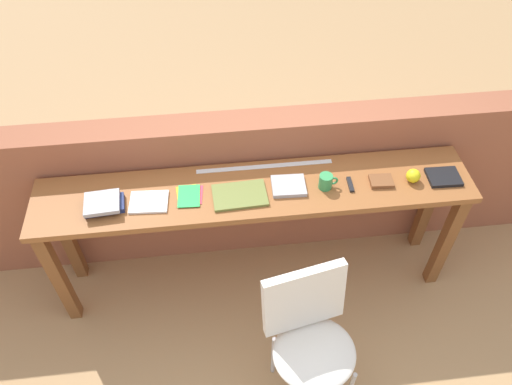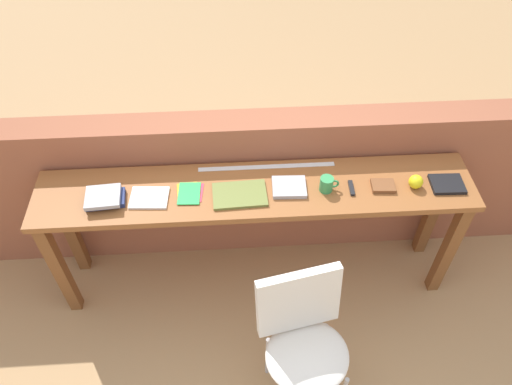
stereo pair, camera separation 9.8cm
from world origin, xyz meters
The scene contains 15 objects.
ground_plane centered at (0.00, 0.00, 0.00)m, with size 40.00×40.00×0.00m, color tan.
brick_wall_back centered at (0.00, 0.64, 0.55)m, with size 6.00×0.20×1.11m, color #935138.
sideboard centered at (0.00, 0.30, 0.74)m, with size 2.50×0.44×0.88m.
chair_white_moulded centered at (0.21, -0.44, 0.53)m, with size 0.52×0.53×0.89m.
book_stack_leftmost centered at (-0.83, 0.25, 0.91)m, with size 0.22×0.18×0.06m.
magazine_cycling centered at (-0.59, 0.26, 0.89)m, with size 0.21×0.16×0.01m, color white.
pamphlet_pile_colourful centered at (-0.37, 0.29, 0.88)m, with size 0.15×0.18×0.01m.
book_open_centre centered at (-0.09, 0.25, 0.89)m, with size 0.30×0.20×0.02m, color olive.
book_grey_hardcover centered at (0.19, 0.29, 0.89)m, with size 0.19×0.16×0.03m, color #9E9EA3.
mug centered at (0.40, 0.27, 0.92)m, with size 0.11×0.08×0.09m.
multitool_folded centered at (0.54, 0.26, 0.89)m, with size 0.02×0.11×0.02m, color black.
leather_journal_brown centered at (0.72, 0.26, 0.89)m, with size 0.13×0.10×0.02m, color brown.
sports_ball_small centered at (0.90, 0.26, 0.92)m, with size 0.08×0.08×0.08m, color yellow.
book_repair_rightmost centered at (1.09, 0.26, 0.89)m, with size 0.18×0.15×0.02m, color black.
ruler_metal_back_edge centered at (0.08, 0.47, 0.88)m, with size 0.80×0.03×0.00m, color silver.
Camera 2 is at (-0.12, -1.63, 2.93)m, focal length 35.00 mm.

